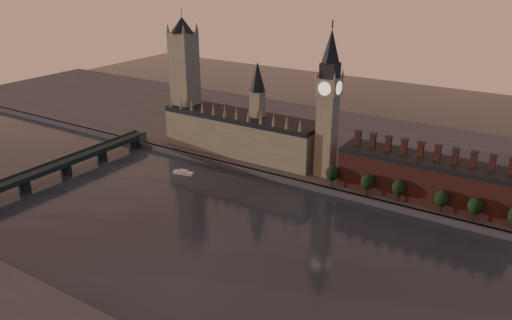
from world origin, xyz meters
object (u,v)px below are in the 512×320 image
Objects in this scene: big_ben at (328,103)px; river_boat at (183,172)px; westminster_bridge at (42,174)px; victoria_tower at (185,76)px.

river_boat is (-92.12, -46.55, -55.66)m from big_ben.
big_ben is at bearing 34.33° from westminster_bridge.
victoria_tower is at bearing 114.35° from river_boat.
big_ben reaches higher than river_boat.
big_ben is 0.54× the size of westminster_bridge.
westminster_bridge is at bearing -149.73° from river_boat.
westminster_bridge is at bearing -106.56° from victoria_tower.
westminster_bridge is 12.61× the size of river_boat.
river_boat is (72.88, 66.15, -6.27)m from westminster_bridge.
big_ben is (130.00, -5.00, -2.26)m from victoria_tower.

